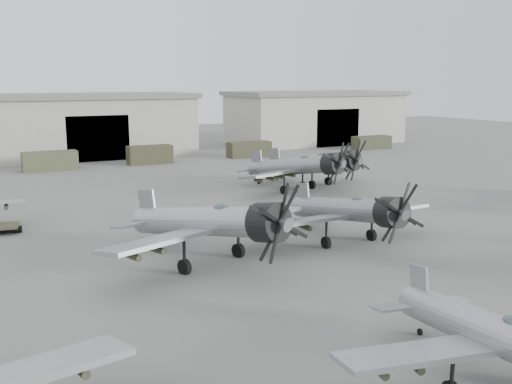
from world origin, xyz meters
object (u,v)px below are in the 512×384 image
Objects in this scene: aircraft_mid_2 at (351,211)px; aircraft_far_1 at (300,167)px; aircraft_near_1 at (501,338)px; aircraft_extra_19 at (317,163)px; aircraft_mid_1 at (214,223)px.

aircraft_far_1 is at bearing 66.88° from aircraft_mid_2.
aircraft_near_1 is 38.25m from aircraft_extra_19.
aircraft_near_1 is 0.82× the size of aircraft_mid_1.
aircraft_far_1 reaches higher than aircraft_mid_2.
aircraft_far_1 is at bearing 26.62° from aircraft_mid_1.
aircraft_extra_19 reaches higher than aircraft_mid_2.
aircraft_mid_2 is 0.93× the size of aircraft_far_1.
aircraft_far_1 and aircraft_extra_19 have the same top height.
aircraft_mid_1 is 1.05× the size of aircraft_extra_19.
aircraft_extra_19 is at bearing 4.29° from aircraft_far_1.
aircraft_far_1 is at bearing 80.65° from aircraft_near_1.
aircraft_mid_1 is at bearing -150.36° from aircraft_far_1.
aircraft_far_1 reaches higher than aircraft_near_1.
aircraft_far_1 is 2.84m from aircraft_extra_19.
aircraft_mid_2 is (6.43, 16.94, 0.19)m from aircraft_near_1.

